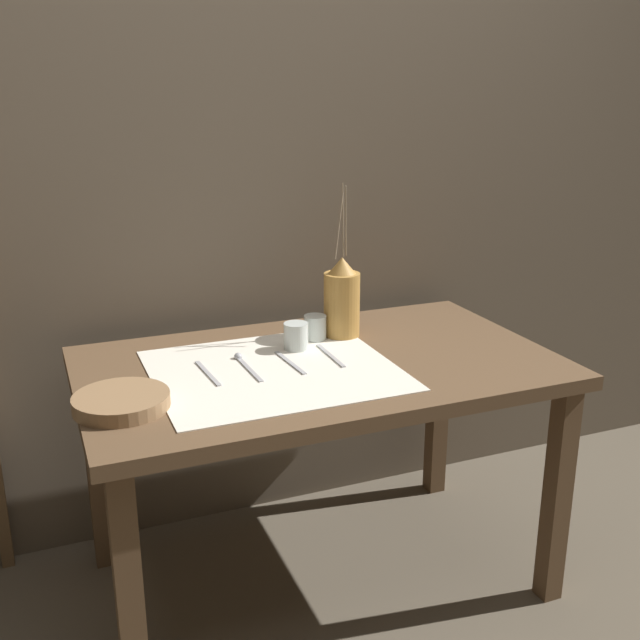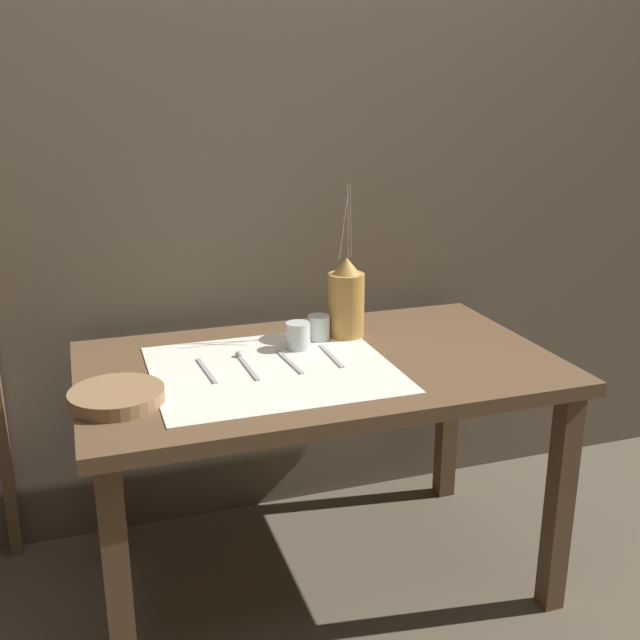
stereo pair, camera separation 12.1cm
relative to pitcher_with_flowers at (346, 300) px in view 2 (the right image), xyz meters
The scene contains 12 objects.
ground_plane 0.86m from the pitcher_with_flowers, 129.54° to the right, with size 12.00×12.00×0.00m, color brown.
stone_wall_back 0.51m from the pitcher_with_flowers, 114.44° to the left, with size 7.00×0.06×2.40m.
wooden_table 0.31m from the pitcher_with_flowers, 129.54° to the right, with size 1.32×0.78×0.71m.
linen_cloth 0.37m from the pitcher_with_flowers, 145.10° to the right, with size 0.64×0.56×0.00m.
pitcher_with_flowers is the anchor object (origin of this frame).
wooden_bowl 0.77m from the pitcher_with_flowers, 157.03° to the right, with size 0.23×0.23×0.04m.
glass_tumbler_near 0.20m from the pitcher_with_flowers, 159.09° to the right, with size 0.07×0.07×0.08m.
glass_tumbler_far 0.12m from the pitcher_with_flowers, behind, with size 0.07×0.07×0.07m.
fork_inner 0.50m from the pitcher_with_flowers, 160.45° to the right, with size 0.03×0.19×0.00m.
spoon_outer 0.39m from the pitcher_with_flowers, 161.28° to the right, with size 0.02×0.20×0.02m.
knife_center 0.31m from the pitcher_with_flowers, 143.32° to the right, with size 0.03×0.19×0.00m.
fork_outer 0.22m from the pitcher_with_flowers, 122.88° to the right, with size 0.01×0.19×0.00m.
Camera 2 is at (-0.62, -1.86, 1.45)m, focal length 42.00 mm.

